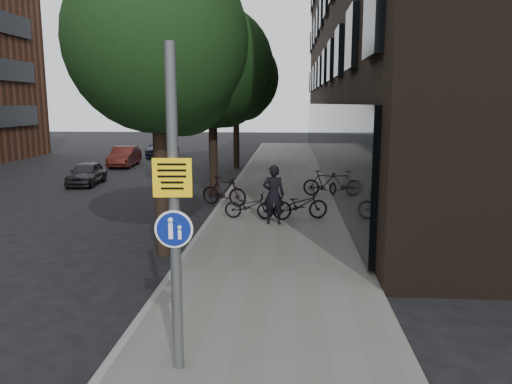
# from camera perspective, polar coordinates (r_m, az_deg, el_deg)

# --- Properties ---
(ground) EXTENTS (120.00, 120.00, 0.00)m
(ground) POSITION_cam_1_polar(r_m,az_deg,el_deg) (8.55, -0.55, -16.50)
(ground) COLOR black
(ground) RESTS_ON ground
(sidewalk) EXTENTS (4.50, 60.00, 0.12)m
(sidewalk) POSITION_cam_1_polar(r_m,az_deg,el_deg) (18.03, 2.71, -1.99)
(sidewalk) COLOR #5D5B56
(sidewalk) RESTS_ON ground
(curb_edge) EXTENTS (0.15, 60.00, 0.13)m
(curb_edge) POSITION_cam_1_polar(r_m,az_deg,el_deg) (18.21, -4.39, -1.87)
(curb_edge) COLOR slate
(curb_edge) RESTS_ON ground
(building_right_dark_brick) EXTENTS (12.00, 40.00, 18.00)m
(building_right_dark_brick) POSITION_cam_1_polar(r_m,az_deg,el_deg) (31.10, 19.69, 19.09)
(building_right_dark_brick) COLOR black
(building_right_dark_brick) RESTS_ON ground
(street_tree_near) EXTENTS (4.40, 4.40, 7.50)m
(street_tree_near) POSITION_cam_1_polar(r_m,az_deg,el_deg) (12.73, -10.75, 15.69)
(street_tree_near) COLOR black
(street_tree_near) RESTS_ON ground
(street_tree_mid) EXTENTS (5.00, 5.00, 7.80)m
(street_tree_mid) POSITION_cam_1_polar(r_m,az_deg,el_deg) (21.04, -4.79, 13.55)
(street_tree_mid) COLOR black
(street_tree_mid) RESTS_ON ground
(street_tree_far) EXTENTS (5.00, 5.00, 7.80)m
(street_tree_far) POSITION_cam_1_polar(r_m,az_deg,el_deg) (29.96, -2.14, 12.53)
(street_tree_far) COLOR black
(street_tree_far) RESTS_ON ground
(signpost) EXTENTS (0.52, 0.15, 4.49)m
(signpost) POSITION_cam_1_polar(r_m,az_deg,el_deg) (6.82, -9.31, -2.23)
(signpost) COLOR #595B5E
(signpost) RESTS_ON sidewalk
(pedestrian) EXTENTS (0.68, 0.45, 1.85)m
(pedestrian) POSITION_cam_1_polar(r_m,az_deg,el_deg) (15.44, 2.02, -0.30)
(pedestrian) COLOR black
(pedestrian) RESTS_ON sidewalk
(parked_bike_facade_near) EXTENTS (1.94, 1.11, 0.96)m
(parked_bike_facade_near) POSITION_cam_1_polar(r_m,az_deg,el_deg) (16.20, 5.08, -1.45)
(parked_bike_facade_near) COLOR black
(parked_bike_facade_near) RESTS_ON sidewalk
(parked_bike_facade_far) EXTENTS (1.82, 0.97, 1.05)m
(parked_bike_facade_far) POSITION_cam_1_polar(r_m,az_deg,el_deg) (20.26, 7.82, 0.95)
(parked_bike_facade_far) COLOR black
(parked_bike_facade_far) RESTS_ON sidewalk
(parked_bike_curb_near) EXTENTS (1.66, 0.71, 0.85)m
(parked_bike_curb_near) POSITION_cam_1_polar(r_m,az_deg,el_deg) (16.25, -0.79, -1.58)
(parked_bike_curb_near) COLOR black
(parked_bike_curb_near) RESTS_ON sidewalk
(parked_bike_curb_far) EXTENTS (1.86, 1.08, 1.08)m
(parked_bike_curb_far) POSITION_cam_1_polar(r_m,az_deg,el_deg) (18.33, -3.68, 0.11)
(parked_bike_curb_far) COLOR black
(parked_bike_curb_far) RESTS_ON sidewalk
(parked_car_near) EXTENTS (1.53, 3.27, 1.08)m
(parked_car_near) POSITION_cam_1_polar(r_m,az_deg,el_deg) (25.15, -18.79, 2.03)
(parked_car_near) COLOR black
(parked_car_near) RESTS_ON ground
(parked_car_mid) EXTENTS (1.54, 3.79, 1.22)m
(parked_car_mid) POSITION_cam_1_polar(r_m,az_deg,el_deg) (31.83, -14.81, 3.94)
(parked_car_mid) COLOR #4D1A16
(parked_car_mid) RESTS_ON ground
(parked_car_far) EXTENTS (1.96, 4.49, 1.28)m
(parked_car_far) POSITION_cam_1_polar(r_m,az_deg,el_deg) (37.00, -10.60, 4.97)
(parked_car_far) COLOR #1D1F34
(parked_car_far) RESTS_ON ground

